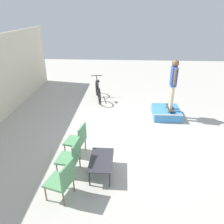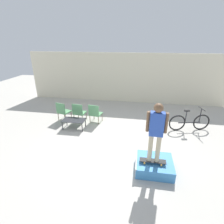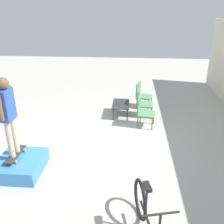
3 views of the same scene
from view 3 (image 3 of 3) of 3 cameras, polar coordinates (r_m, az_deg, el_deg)
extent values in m
plane|color=#B7B2A8|center=(7.29, -6.77, -6.09)|extent=(24.00, 24.00, 0.00)
cube|color=#3D84C6|center=(6.24, -20.18, -11.33)|extent=(1.10, 1.01, 0.33)
cylinder|color=#B7B7BC|center=(6.58, -18.48, -7.50)|extent=(0.05, 1.01, 0.05)
cube|color=#2D2D2D|center=(6.21, -21.22, -8.93)|extent=(0.77, 0.20, 0.02)
cylinder|color=gold|center=(6.00, -21.12, -10.52)|extent=(0.05, 0.03, 0.05)
cylinder|color=gold|center=(6.10, -23.10, -10.27)|extent=(0.05, 0.03, 0.05)
cylinder|color=gold|center=(6.36, -19.34, -8.19)|extent=(0.05, 0.03, 0.05)
cylinder|color=gold|center=(6.46, -21.22, -8.00)|extent=(0.05, 0.03, 0.05)
cylinder|color=#C6B793|center=(6.08, -21.36, -4.87)|extent=(0.13, 0.13, 0.86)
cylinder|color=#C6B793|center=(5.91, -22.31, -5.85)|extent=(0.13, 0.13, 0.86)
cube|color=#2D51B7|center=(5.69, -22.98, 1.51)|extent=(0.39, 0.21, 0.68)
cylinder|color=brown|center=(5.87, -21.97, 2.85)|extent=(0.09, 0.09, 0.58)
cylinder|color=brown|center=(5.48, -24.23, 1.07)|extent=(0.09, 0.09, 0.58)
sphere|color=brown|center=(5.55, -23.73, 5.99)|extent=(0.25, 0.25, 0.25)
cube|color=#2D2D33|center=(8.60, 2.04, 1.89)|extent=(1.00, 0.57, 0.02)
cylinder|color=#2D2D33|center=(9.11, 0.68, 1.71)|extent=(0.04, 0.04, 0.41)
cylinder|color=#2D2D33|center=(8.28, 0.25, -0.58)|extent=(0.04, 0.04, 0.41)
cylinder|color=#2D2D33|center=(9.09, 3.63, 1.62)|extent=(0.04, 0.04, 0.41)
cylinder|color=#2D2D33|center=(8.26, 3.50, -0.68)|extent=(0.04, 0.04, 0.41)
cylinder|color=brown|center=(9.19, 8.32, 1.59)|extent=(0.03, 0.03, 0.39)
cylinder|color=brown|center=(9.59, 8.92, 2.50)|extent=(0.03, 0.03, 0.39)
cylinder|color=brown|center=(9.28, 5.68, 1.96)|extent=(0.03, 0.03, 0.39)
cylinder|color=brown|center=(9.68, 6.38, 2.85)|extent=(0.03, 0.03, 0.39)
cube|color=#569360|center=(9.36, 7.40, 3.49)|extent=(0.64, 0.64, 0.05)
cube|color=#569360|center=(9.32, 6.05, 5.24)|extent=(0.51, 0.18, 0.49)
cylinder|color=brown|center=(8.48, 8.88, -0.35)|extent=(0.03, 0.03, 0.39)
cylinder|color=brown|center=(8.88, 9.05, 0.77)|extent=(0.03, 0.03, 0.39)
cylinder|color=brown|center=(8.50, 5.93, -0.11)|extent=(0.03, 0.03, 0.39)
cylinder|color=brown|center=(8.91, 6.23, 0.99)|extent=(0.03, 0.03, 0.39)
cube|color=#569360|center=(8.61, 7.60, 1.69)|extent=(0.58, 0.58, 0.05)
cube|color=#569360|center=(8.53, 6.09, 3.50)|extent=(0.52, 0.10, 0.49)
cylinder|color=brown|center=(7.74, 9.14, -2.76)|extent=(0.03, 0.03, 0.39)
cylinder|color=brown|center=(8.14, 9.51, -1.44)|extent=(0.03, 0.03, 0.39)
cylinder|color=brown|center=(7.79, 5.93, -2.41)|extent=(0.03, 0.03, 0.39)
cylinder|color=brown|center=(8.18, 6.45, -1.11)|extent=(0.03, 0.03, 0.39)
cube|color=#569360|center=(7.87, 7.84, -0.46)|extent=(0.61, 0.61, 0.05)
cube|color=#569360|center=(7.79, 6.21, 1.54)|extent=(0.52, 0.14, 0.49)
torus|color=black|center=(4.75, 6.45, -19.19)|extent=(0.73, 0.23, 0.73)
cylinder|color=black|center=(4.38, 8.39, -23.90)|extent=(0.96, 0.27, 0.04)
cylinder|color=black|center=(4.32, 7.84, -19.61)|extent=(0.04, 0.04, 0.54)
cube|color=black|center=(4.12, 8.08, -16.55)|extent=(0.24, 0.15, 0.06)
cylinder|color=black|center=(3.64, 11.09, -21.90)|extent=(0.15, 0.51, 0.03)
camera|label=1|loc=(12.37, 0.65, 24.36)|focal=35.00mm
camera|label=2|loc=(8.66, -51.51, 16.37)|focal=28.00mm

